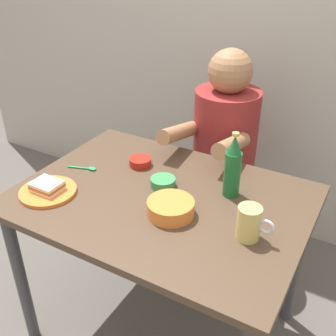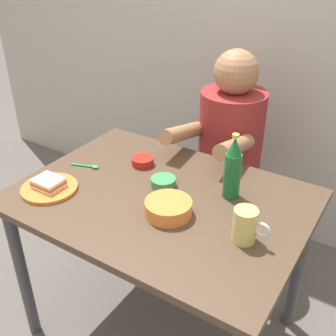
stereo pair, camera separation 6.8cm
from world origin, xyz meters
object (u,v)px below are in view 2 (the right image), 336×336
object	(u,v)px
sandwich	(48,183)
sambal_bowl_red	(143,161)
stool	(225,201)
person_seated	(230,132)
dining_table	(161,216)
plate_orange	(49,188)
beer_mug	(246,225)
beer_bottle	(233,169)

from	to	relation	value
sandwich	sambal_bowl_red	distance (m)	0.41
stool	sambal_bowl_red	bearing A→B (deg)	-113.17
person_seated	sambal_bowl_red	bearing A→B (deg)	-113.68
sambal_bowl_red	sandwich	bearing A→B (deg)	-117.89
dining_table	plate_orange	xyz separation A→B (m)	(-0.39, -0.20, 0.10)
dining_table	plate_orange	distance (m)	0.45
beer_mug	beer_bottle	bearing A→B (deg)	124.83
stool	sambal_bowl_red	distance (m)	0.65
stool	sandwich	xyz separation A→B (m)	(-0.39, -0.83, 0.42)
plate_orange	beer_bottle	bearing A→B (deg)	29.07
beer_mug	plate_orange	bearing A→B (deg)	-170.36
beer_mug	sambal_bowl_red	world-z (taller)	beer_mug
person_seated	sandwich	bearing A→B (deg)	-115.58
plate_orange	sambal_bowl_red	bearing A→B (deg)	62.11
plate_orange	beer_bottle	distance (m)	0.72
sandwich	beer_bottle	distance (m)	0.71
person_seated	plate_orange	bearing A→B (deg)	-115.58
sambal_bowl_red	dining_table	bearing A→B (deg)	-38.72
dining_table	person_seated	distance (m)	0.63
sandwich	beer_mug	bearing A→B (deg)	9.64
dining_table	sambal_bowl_red	world-z (taller)	sambal_bowl_red
dining_table	sambal_bowl_red	bearing A→B (deg)	141.28
sandwich	sambal_bowl_red	size ratio (longest dim) A/B	1.15
beer_mug	sandwich	bearing A→B (deg)	-170.36
plate_orange	sambal_bowl_red	distance (m)	0.41
beer_bottle	sambal_bowl_red	world-z (taller)	beer_bottle
person_seated	sambal_bowl_red	xyz separation A→B (m)	(-0.20, -0.46, -0.01)
dining_table	sandwich	xyz separation A→B (m)	(-0.39, -0.20, 0.13)
dining_table	person_seated	xyz separation A→B (m)	(-0.00, 0.62, 0.12)
sambal_bowl_red	stool	bearing A→B (deg)	66.83
beer_mug	stool	bearing A→B (deg)	118.20
dining_table	sambal_bowl_red	xyz separation A→B (m)	(-0.20, 0.16, 0.11)
person_seated	plate_orange	xyz separation A→B (m)	(-0.39, -0.82, -0.02)
sandwich	stool	bearing A→B (deg)	64.72
dining_table	sambal_bowl_red	size ratio (longest dim) A/B	11.46
plate_orange	beer_mug	world-z (taller)	beer_mug
dining_table	beer_bottle	world-z (taller)	beer_bottle
beer_bottle	beer_mug	bearing A→B (deg)	-55.17
beer_mug	sambal_bowl_red	bearing A→B (deg)	158.05
sandwich	beer_mug	distance (m)	0.78
dining_table	beer_bottle	bearing A→B (deg)	32.72
dining_table	beer_mug	distance (m)	0.41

